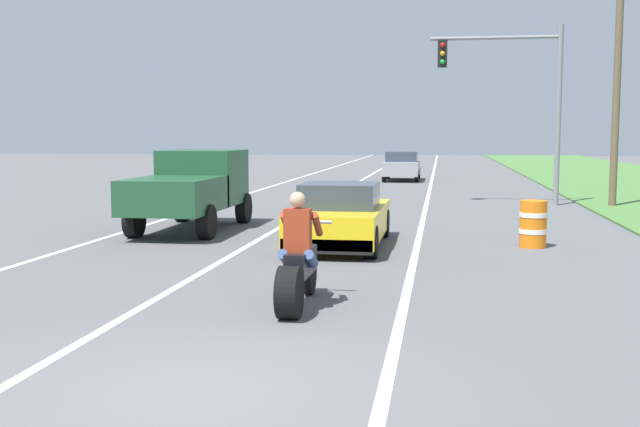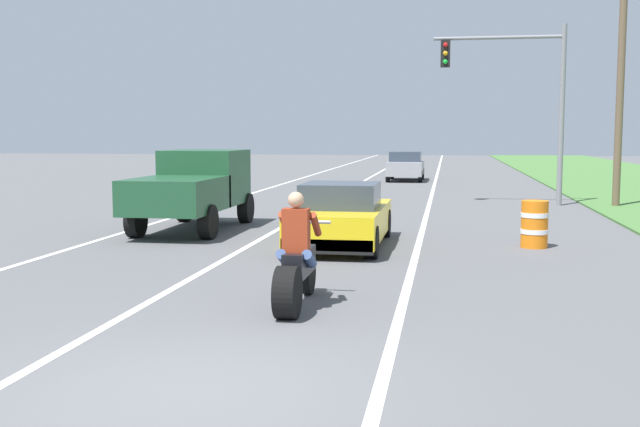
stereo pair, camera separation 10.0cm
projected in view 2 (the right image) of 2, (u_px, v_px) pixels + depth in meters
The scene contains 11 objects.
ground_plane at pixel (186, 391), 7.23m from camera, with size 160.00×160.00×0.00m, color #565659.
lane_stripe_left_solid at pixel (228, 200), 27.73m from camera, with size 0.14×120.00×0.01m, color white.
lane_stripe_right_solid at pixel (429, 203), 26.56m from camera, with size 0.14×120.00×0.01m, color white.
lane_stripe_centre_dashed at pixel (327, 202), 27.14m from camera, with size 0.14×120.00×0.01m, color white.
motorcycle_with_rider at pixel (296, 266), 10.57m from camera, with size 0.70×2.21×1.62m.
sports_car_yellow at pixel (341, 217), 16.42m from camera, with size 1.84×4.30×1.37m.
pickup_truck_left_lane_dark_green at pixel (194, 186), 19.20m from camera, with size 2.02×4.80×1.98m.
traffic_light_mast_near at pixel (522, 86), 25.68m from camera, with size 4.35×0.34×6.00m.
utility_pole_roadside at pixel (620, 82), 24.73m from camera, with size 0.24×0.24×8.12m, color brown.
construction_barrel_nearest at pixel (534, 224), 16.25m from camera, with size 0.58×0.58×1.00m.
distant_car_far_ahead at pixel (406, 166), 39.38m from camera, with size 1.80×4.00×1.50m.
Camera 2 is at (2.39, -6.71, 2.41)m, focal length 43.14 mm.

